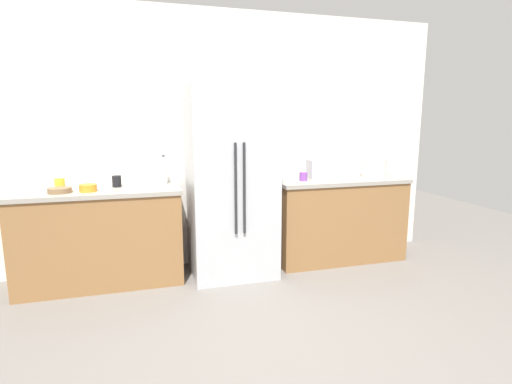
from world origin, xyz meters
The scene contains 13 objects.
ground_plane centered at (0.00, 0.00, 0.00)m, with size 10.16×10.16×0.00m, color slate.
kitchen_back_panel centered at (0.00, 1.95, 1.33)m, with size 5.08×0.10×2.65m, color silver.
counter_left centered at (-1.16, 1.61, 0.46)m, with size 1.50×0.60×0.91m.
counter_right centered at (1.30, 1.61, 0.46)m, with size 1.45×0.60×0.91m.
refrigerator centered at (0.08, 1.53, 0.93)m, with size 0.82×0.73×1.86m.
toaster centered at (1.10, 1.67, 1.01)m, with size 0.25×0.17×0.21m, color silver.
rice_cooker centered at (1.74, 1.62, 1.07)m, with size 0.27×0.27×0.34m.
bottle_a centered at (-0.55, 1.75, 1.03)m, with size 0.06×0.06×0.29m.
cup_a centered at (-1.00, 1.71, 0.96)m, with size 0.08×0.08×0.11m, color black.
cup_b centered at (0.88, 1.59, 0.95)m, with size 0.08×0.08×0.09m, color purple.
cup_c centered at (-1.50, 1.72, 0.96)m, with size 0.09×0.09×0.10m, color yellow.
bowl_a centered at (-1.24, 1.52, 0.94)m, with size 0.15×0.15×0.07m, color orange.
bowl_b centered at (-1.47, 1.52, 0.93)m, with size 0.20×0.20×0.05m, color brown.
Camera 1 is at (-0.77, -2.28, 1.55)m, focal length 28.00 mm.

